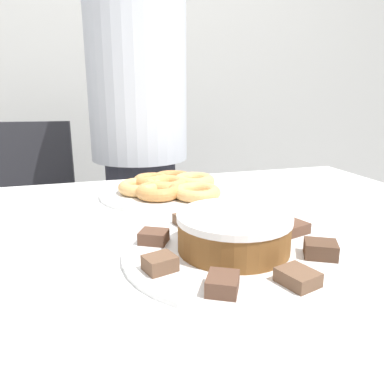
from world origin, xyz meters
TOP-DOWN VIEW (x-y plane):
  - wall_back at (0.00, 1.58)m, footprint 8.00×0.05m
  - table at (0.00, 0.00)m, footprint 1.46×0.96m
  - person_standing at (0.06, 0.80)m, footprint 0.38×0.38m
  - office_chair_left at (-0.42, 0.90)m, footprint 0.49×0.49m
  - plate_cake at (0.07, -0.16)m, footprint 0.39×0.39m
  - plate_donuts at (0.05, 0.26)m, footprint 0.36×0.36m
  - frosted_cake at (0.07, -0.16)m, footprint 0.20×0.20m
  - lamington_0 at (-0.05, -0.09)m, footprint 0.06×0.06m
  - lamington_1 at (-0.06, -0.20)m, footprint 0.06×0.05m
  - lamington_2 at (0.01, -0.28)m, footprint 0.06×0.06m
  - lamington_3 at (0.12, -0.29)m, footprint 0.06×0.06m
  - lamington_4 at (0.20, -0.22)m, footprint 0.07×0.06m
  - lamington_5 at (0.21, -0.11)m, footprint 0.07×0.06m
  - lamington_6 at (0.14, -0.03)m, footprint 0.06×0.07m
  - lamington_7 at (0.03, -0.02)m, footprint 0.06×0.07m
  - donut_0 at (0.05, 0.26)m, footprint 0.12×0.12m
  - donut_1 at (0.11, 0.17)m, footprint 0.12×0.12m
  - donut_2 at (0.13, 0.28)m, footprint 0.12×0.12m
  - donut_3 at (0.09, 0.34)m, footprint 0.12×0.12m
  - donut_4 at (0.02, 0.31)m, footprint 0.11×0.11m
  - donut_5 at (-0.02, 0.26)m, footprint 0.12×0.12m
  - donut_6 at (0.02, 0.20)m, footprint 0.12×0.12m

SIDE VIEW (x-z plane):
  - office_chair_left at x=-0.42m, z-range -0.02..0.90m
  - table at x=0.00m, z-range 0.29..1.05m
  - plate_cake at x=0.07m, z-range 0.76..0.77m
  - plate_donuts at x=0.05m, z-range 0.76..0.77m
  - lamington_5 at x=0.21m, z-range 0.77..0.79m
  - lamington_3 at x=0.12m, z-range 0.77..0.79m
  - lamington_7 at x=0.03m, z-range 0.77..0.80m
  - lamington_0 at x=-0.05m, z-range 0.77..0.80m
  - lamington_2 at x=0.01m, z-range 0.77..0.80m
  - lamington_1 at x=-0.06m, z-range 0.77..0.80m
  - lamington_4 at x=0.20m, z-range 0.77..0.80m
  - lamington_6 at x=0.14m, z-range 0.77..0.80m
  - donut_1 at x=0.11m, z-range 0.77..0.80m
  - donut_3 at x=0.09m, z-range 0.77..0.81m
  - donut_5 at x=-0.02m, z-range 0.77..0.81m
  - donut_6 at x=0.02m, z-range 0.77..0.81m
  - donut_0 at x=0.05m, z-range 0.77..0.81m
  - donut_4 at x=0.02m, z-range 0.77..0.81m
  - donut_2 at x=0.13m, z-range 0.77..0.81m
  - frosted_cake at x=0.07m, z-range 0.77..0.84m
  - person_standing at x=0.06m, z-range 0.03..1.60m
  - wall_back at x=0.00m, z-range 0.00..2.60m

